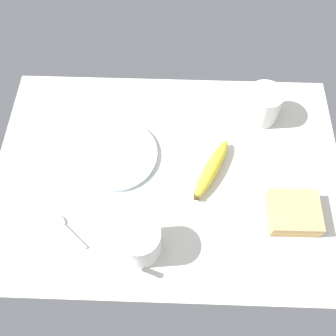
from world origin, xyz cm
name	(u,v)px	position (x,y,z in cm)	size (l,w,h in cm)	color
tabletop	(168,175)	(0.00, 0.00, 1.00)	(90.00, 64.00, 2.00)	beige
plate_of_food	(116,154)	(-13.84, 4.96, 2.60)	(21.83, 21.83, 1.20)	silver
coffee_mug_black	(263,105)	(25.01, 19.29, 7.05)	(11.95, 9.62, 9.83)	white
coffee_mug_milky	(140,241)	(-5.59, -20.01, 7.14)	(9.56, 12.19, 10.00)	white
sandwich_main	(294,213)	(30.43, -10.79, 4.20)	(11.97, 10.80, 4.40)	tan
banana	(212,169)	(11.11, 0.78, 3.83)	(11.65, 18.56, 3.66)	yellow
spoon	(65,227)	(-24.11, -15.42, 2.38)	(9.77, 8.75, 0.80)	silver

